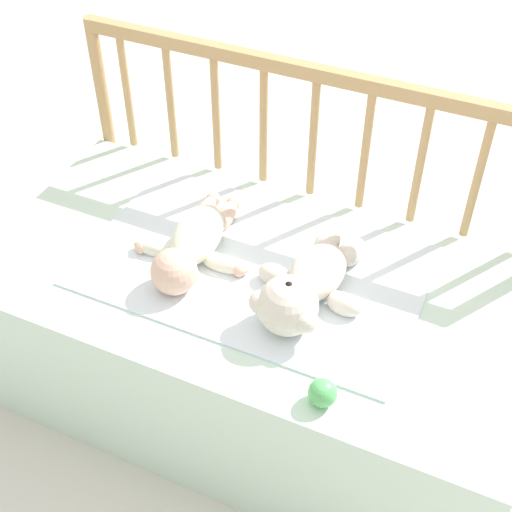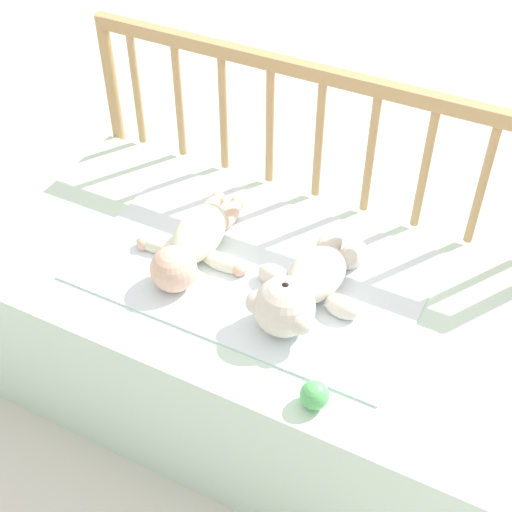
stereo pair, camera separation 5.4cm
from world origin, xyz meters
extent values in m
plane|color=silver|center=(0.00, 0.00, 0.00)|extent=(12.00, 12.00, 0.00)
cube|color=silver|center=(0.00, 0.00, 0.23)|extent=(1.34, 0.68, 0.46)
cylinder|color=tan|center=(-0.65, 0.37, 0.42)|extent=(0.04, 0.04, 0.84)
cube|color=tan|center=(0.00, 0.37, 0.82)|extent=(1.30, 0.03, 0.04)
cylinder|color=tan|center=(-0.56, 0.37, 0.63)|extent=(0.02, 0.02, 0.34)
cylinder|color=tan|center=(-0.42, 0.37, 0.63)|extent=(0.02, 0.02, 0.34)
cylinder|color=tan|center=(-0.28, 0.37, 0.63)|extent=(0.02, 0.02, 0.34)
cylinder|color=tan|center=(-0.14, 0.37, 0.63)|extent=(0.02, 0.02, 0.34)
cylinder|color=tan|center=(0.00, 0.37, 0.63)|extent=(0.02, 0.02, 0.34)
cylinder|color=tan|center=(0.14, 0.37, 0.63)|extent=(0.02, 0.02, 0.34)
cylinder|color=tan|center=(0.28, 0.37, 0.63)|extent=(0.02, 0.02, 0.34)
cylinder|color=tan|center=(0.42, 0.37, 0.63)|extent=(0.02, 0.02, 0.34)
cube|color=white|center=(-0.01, 0.03, 0.47)|extent=(0.82, 0.51, 0.01)
ellipsoid|color=silver|center=(0.15, 0.03, 0.51)|extent=(0.14, 0.20, 0.09)
sphere|color=silver|center=(0.13, -0.11, 0.53)|extent=(0.14, 0.14, 0.14)
sphere|color=tan|center=(0.13, -0.11, 0.57)|extent=(0.06, 0.06, 0.06)
sphere|color=black|center=(0.13, -0.11, 0.59)|extent=(0.02, 0.02, 0.02)
sphere|color=silver|center=(0.18, -0.14, 0.53)|extent=(0.05, 0.05, 0.05)
sphere|color=silver|center=(0.08, -0.13, 0.53)|extent=(0.05, 0.05, 0.05)
ellipsoid|color=silver|center=(0.23, -0.02, 0.49)|extent=(0.09, 0.06, 0.05)
ellipsoid|color=silver|center=(0.05, 0.00, 0.49)|extent=(0.09, 0.06, 0.05)
ellipsoid|color=silver|center=(0.19, 0.15, 0.49)|extent=(0.07, 0.10, 0.06)
ellipsoid|color=silver|center=(0.13, 0.16, 0.49)|extent=(0.07, 0.10, 0.06)
ellipsoid|color=#EAEACC|center=(-0.17, 0.03, 0.51)|extent=(0.14, 0.22, 0.10)
sphere|color=beige|center=(-0.15, -0.11, 0.52)|extent=(0.11, 0.11, 0.11)
ellipsoid|color=#EAEACC|center=(-0.07, -0.01, 0.48)|extent=(0.12, 0.05, 0.04)
ellipsoid|color=#EAEACC|center=(-0.25, -0.03, 0.48)|extent=(0.12, 0.05, 0.04)
sphere|color=beige|center=(-0.03, -0.01, 0.48)|extent=(0.04, 0.04, 0.04)
sphere|color=beige|center=(-0.29, -0.04, 0.48)|extent=(0.04, 0.04, 0.04)
ellipsoid|color=beige|center=(-0.15, 0.15, 0.49)|extent=(0.06, 0.12, 0.05)
ellipsoid|color=beige|center=(-0.21, 0.14, 0.49)|extent=(0.06, 0.12, 0.05)
sphere|color=beige|center=(-0.16, 0.21, 0.48)|extent=(0.04, 0.04, 0.04)
sphere|color=beige|center=(-0.21, 0.20, 0.48)|extent=(0.04, 0.04, 0.04)
sphere|color=#59BF66|center=(0.28, -0.27, 0.49)|extent=(0.06, 0.06, 0.06)
camera|label=1|loc=(0.51, -1.11, 1.67)|focal=50.00mm
camera|label=2|loc=(0.56, -1.09, 1.67)|focal=50.00mm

